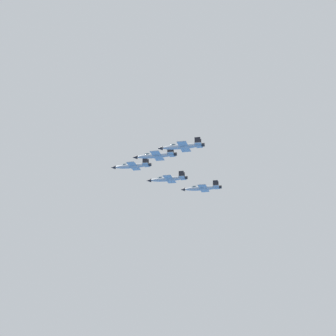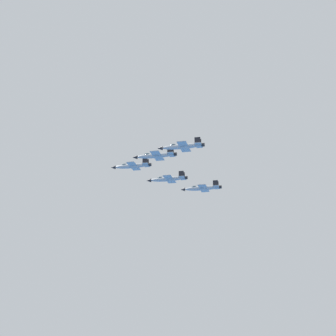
{
  "view_description": "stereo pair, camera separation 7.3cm",
  "coord_description": "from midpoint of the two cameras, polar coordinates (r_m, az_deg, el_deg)",
  "views": [
    {
      "loc": [
        200.37,
        -5.39,
        62.67
      ],
      "look_at": [
        -1.58,
        -4.37,
        133.46
      ],
      "focal_mm": 59.89,
      "sensor_mm": 36.0,
      "label": 1
    },
    {
      "loc": [
        200.37,
        -5.32,
        62.67
      ],
      "look_at": [
        -1.58,
        -4.37,
        133.46
      ],
      "focal_mm": 59.89,
      "sensor_mm": 36.0,
      "label": 2
    }
  ],
  "objects": [
    {
      "name": "jet_right_wingman",
      "position": [
        223.65,
        -0.03,
        -1.12
      ],
      "size": [
        10.66,
        16.72,
        3.56
      ],
      "rotation": [
        0.0,
        0.0,
        4.47
      ],
      "color": "#9EA3A8"
    },
    {
      "name": "jet_lead",
      "position": [
        218.17,
        -3.71,
        0.22
      ],
      "size": [
        10.32,
        16.24,
        3.45
      ],
      "rotation": [
        0.0,
        0.0,
        4.48
      ],
      "color": "#9EA3A8"
    },
    {
      "name": "jet_right_outer",
      "position": [
        230.53,
        3.45,
        -2.05
      ],
      "size": [
        10.83,
        17.07,
        3.62
      ],
      "rotation": [
        0.0,
        0.0,
        4.49
      ],
      "color": "#9EA3A8"
    },
    {
      "name": "jet_left_wingman",
      "position": [
        205.75,
        -1.3,
        1.28
      ],
      "size": [
        10.6,
        16.72,
        3.55
      ],
      "rotation": [
        0.0,
        0.0,
        4.49
      ],
      "color": "#9EA3A8"
    },
    {
      "name": "jet_left_outer",
      "position": [
        193.47,
        1.41,
        2.22
      ],
      "size": [
        10.49,
        16.54,
        3.51
      ],
      "rotation": [
        0.0,
        0.0,
        4.49
      ],
      "color": "#9EA3A8"
    }
  ]
}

